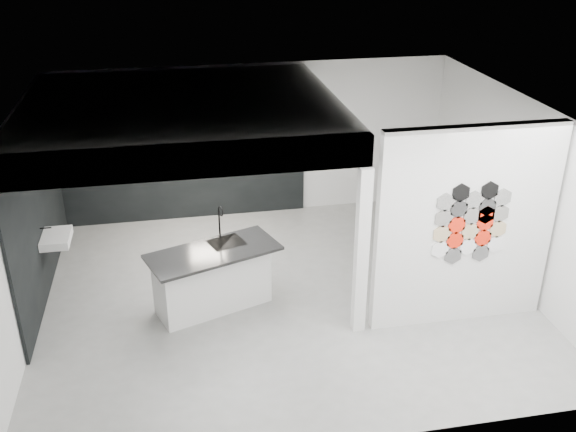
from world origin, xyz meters
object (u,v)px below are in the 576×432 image
Objects in this scene: glass_bowl at (264,145)px; utensil_cup at (130,153)px; kettle at (247,144)px; bottle_dark at (179,147)px; partition_panel at (465,228)px; stockpot at (122,151)px; wall_basin at (56,238)px; kitchen_island at (213,277)px; glass_vase at (264,144)px.

glass_bowl is 1.30× the size of utensil_cup.
kettle is 0.98× the size of bottle_dark.
utensil_cup is (-4.43, 3.87, -0.03)m from partition_panel.
wall_basin is at bearing -113.70° from stockpot.
kitchen_island is 21.13× the size of utensil_cup.
glass_bowl is (1.21, 2.98, 0.88)m from kitchen_island.
partition_panel is 15.89× the size of kettle.
wall_basin is at bearing -148.65° from glass_vase.
bottle_dark reaches higher than stockpot.
glass_bowl is 0.67× the size of bottle_dark.
wall_basin is 2.37m from utensil_cup.
wall_basin is 5.03× the size of glass_vase.
glass_bowl is 1.01× the size of glass_vase.
kettle is 1.48× the size of glass_vase.
stockpot is at bearing 180.00° from glass_bowl.
kettle is at bearing 0.00° from utensil_cup.
kitchen_island reaches higher than wall_basin.
glass_vase reaches higher than wall_basin.
kitchen_island is (-3.28, 0.89, -0.91)m from partition_panel.
wall_basin is 2.39m from kitchen_island.
partition_panel is 5.98m from stockpot.
stockpot is 1.62× the size of glass_bowl.
stockpot reaches higher than glass_vase.
bottle_dark is (-1.51, 0.00, 0.05)m from glass_bowl.
wall_basin is 4.00m from glass_vase.
stockpot is 1.10× the size of kettle.
wall_basin is 0.31× the size of kitchen_island.
stockpot is 0.98m from bottle_dark.
glass_vase is 2.35m from utensil_cup.
partition_panel is 23.27× the size of glass_bowl.
utensil_cup is at bearing 180.00° from glass_bowl.
bottle_dark reaches higher than wall_basin.
kitchen_island is at bearing -112.10° from glass_vase.
stockpot reaches higher than utensil_cup.
wall_basin is (-5.46, 1.80, -0.55)m from partition_panel.
glass_bowl is (0.32, 0.00, -0.03)m from kettle.
partition_panel is at bearing -18.23° from wall_basin.
stockpot is at bearing 66.30° from wall_basin.
bottle_dark is 1.93× the size of utensil_cup.
bottle_dark is at bearing 180.00° from glass_vase.
wall_basin is 2.32m from stockpot.
stockpot is 2.17m from kettle.
partition_panel is 5.78m from wall_basin.
wall_basin is 3.09× the size of stockpot.
bottle_dark is at bearing 132.82° from partition_panel.
utensil_cup is at bearing 138.88° from partition_panel.
partition_panel is at bearing -40.29° from stockpot.
glass_bowl is at bearing 48.13° from kitchen_island.
stockpot is at bearing 93.38° from kitchen_island.
glass_bowl is (-2.08, 3.87, -0.04)m from partition_panel.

